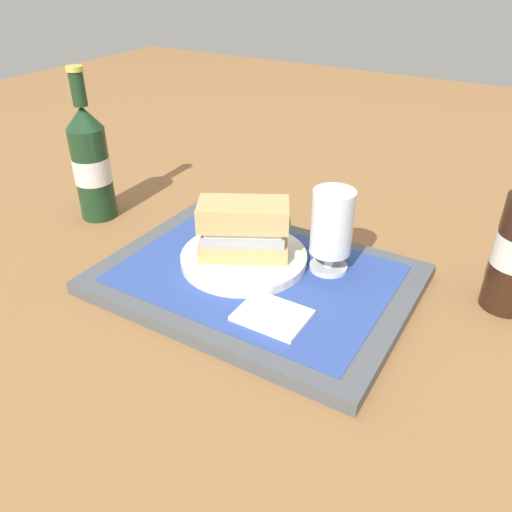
# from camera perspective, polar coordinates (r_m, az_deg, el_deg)

# --- Properties ---
(ground_plane) EXTENTS (3.00, 3.00, 0.00)m
(ground_plane) POSITION_cam_1_polar(r_m,az_deg,el_deg) (0.76, 0.00, -3.21)
(ground_plane) COLOR olive
(tray) EXTENTS (0.44, 0.32, 0.02)m
(tray) POSITION_cam_1_polar(r_m,az_deg,el_deg) (0.75, 0.00, -2.59)
(tray) COLOR #4C5156
(tray) RESTS_ON ground_plane
(placemat) EXTENTS (0.38, 0.27, 0.00)m
(placemat) POSITION_cam_1_polar(r_m,az_deg,el_deg) (0.75, 0.00, -1.92)
(placemat) COLOR #2D4793
(placemat) RESTS_ON tray
(plate) EXTENTS (0.19, 0.19, 0.01)m
(plate) POSITION_cam_1_polar(r_m,az_deg,el_deg) (0.77, -1.35, -0.20)
(plate) COLOR silver
(plate) RESTS_ON placemat
(sandwich) EXTENTS (0.14, 0.12, 0.08)m
(sandwich) POSITION_cam_1_polar(r_m,az_deg,el_deg) (0.75, -1.14, 3.08)
(sandwich) COLOR tan
(sandwich) RESTS_ON plate
(beer_glass) EXTENTS (0.06, 0.06, 0.12)m
(beer_glass) POSITION_cam_1_polar(r_m,az_deg,el_deg) (0.73, 8.42, 3.05)
(beer_glass) COLOR silver
(beer_glass) RESTS_ON placemat
(napkin_folded) EXTENTS (0.09, 0.07, 0.01)m
(napkin_folded) POSITION_cam_1_polar(r_m,az_deg,el_deg) (0.66, 1.83, -6.61)
(napkin_folded) COLOR white
(napkin_folded) RESTS_ON placemat
(second_bottle) EXTENTS (0.07, 0.07, 0.27)m
(second_bottle) POSITION_cam_1_polar(r_m,az_deg,el_deg) (0.96, -17.89, 9.89)
(second_bottle) COLOR #19381E
(second_bottle) RESTS_ON ground_plane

